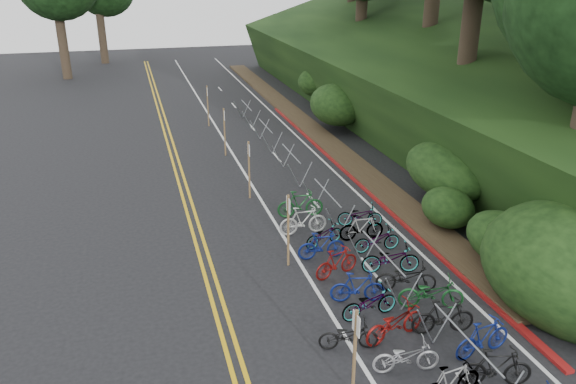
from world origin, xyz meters
The scene contains 10 objects.
ground centered at (0.00, 0.00, 0.00)m, with size 120.00×120.00×0.00m, color black.
road_markings centered at (0.63, 10.10, 0.00)m, with size 7.47×80.00×0.01m.
red_curb centered at (5.70, 12.00, 0.05)m, with size 0.25×28.00×0.10m, color maroon.
embankment centered at (12.96, 19.04, 2.57)m, with size 14.30×48.14×9.11m.
bike_rack_front centered at (3.11, -1.36, 0.85)m, with size 1.14×2.88×1.16m.
bike_racks_rest centered at (3.00, 13.00, 0.85)m, with size 1.14×23.00×1.17m.
signpost_near centered at (0.40, -1.16, 1.30)m, with size 0.08×0.40×2.25m.
signposts_rest centered at (0.60, 14.00, 1.43)m, with size 0.08×18.40×2.50m.
bike_front centered at (0.90, 0.39, 0.41)m, with size 1.55×0.54×0.82m, color black.
bike_valet centered at (2.89, 2.32, 0.49)m, with size 3.14×13.52×1.10m.
Camera 1 is at (-3.83, -10.64, 9.16)m, focal length 35.00 mm.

